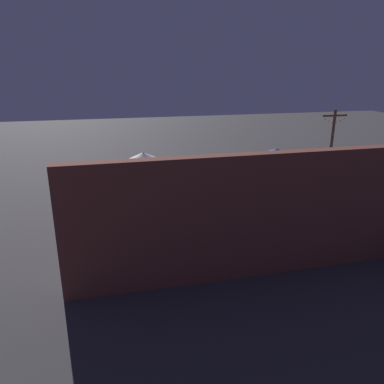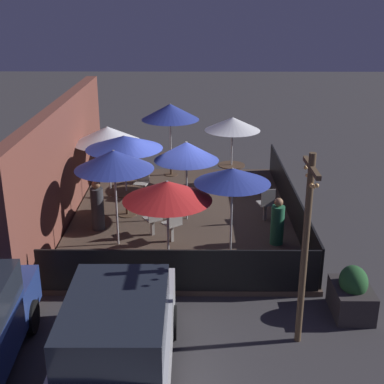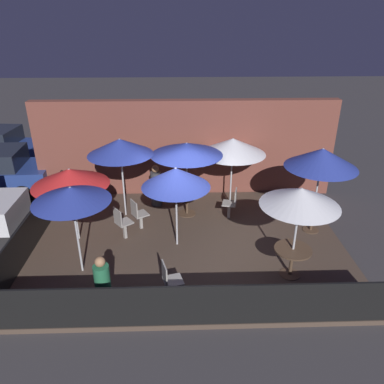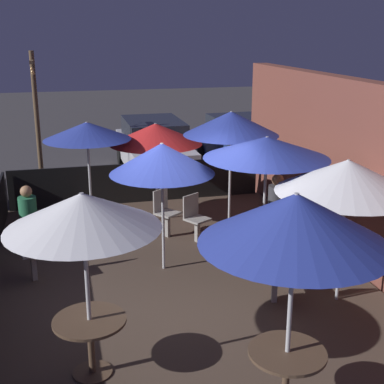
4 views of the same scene
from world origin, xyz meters
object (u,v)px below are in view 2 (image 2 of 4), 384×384
Objects in this scene: patio_umbrella_4 at (114,160)px; patron_1 at (277,223)px; dining_table_0 at (171,159)px; dining_table_2 at (231,169)px; patio_umbrella_0 at (170,112)px; patio_umbrella_1 at (124,142)px; patio_chair_2 at (153,218)px; dining_table_1 at (126,195)px; patio_chair_3 at (173,223)px; patio_umbrella_2 at (233,124)px; planter_box at (352,294)px; parked_car_0 at (117,343)px; patron_0 at (97,207)px; patio_chair_0 at (142,182)px; patio_umbrella_6 at (108,135)px; patio_umbrella_5 at (232,176)px; patio_umbrella_7 at (167,191)px; light_post at (306,241)px; patio_umbrella_3 at (186,151)px; patio_chair_1 at (266,203)px.

patron_1 is at bearing -89.06° from patio_umbrella_4.
dining_table_2 reaches higher than dining_table_0.
patio_umbrella_0 reaches higher than patio_umbrella_1.
dining_table_1 is at bearing -0.00° from patio_chair_2.
patio_chair_3 is at bearing -142.45° from dining_table_1.
patio_umbrella_2 is 2.47× the size of patio_chair_2.
patio_chair_3 is at bearing 50.94° from planter_box.
parked_car_0 is at bearing 165.64° from patio_umbrella_2.
patron_0 is at bearing 35.09° from patio_umbrella_4.
patio_chair_0 is at bearing -18.53° from patio_chair_3.
patio_umbrella_6 is at bearing -4.97° from patio_chair_3.
patron_1 is at bearing -57.75° from patio_umbrella_5.
patio_umbrella_0 reaches higher than dining_table_2.
patio_umbrella_5 reaches higher than patio_umbrella_7.
light_post is (-3.07, -1.07, -0.14)m from patio_umbrella_5.
patio_umbrella_3 is at bearing -8.88° from parked_car_0.
dining_table_2 is 0.91× the size of patio_chair_3.
patio_chair_0 is at bearing 48.29° from patio_chair_1.
planter_box is at bearing -133.68° from patio_umbrella_5.
patio_umbrella_4 is 1.18× the size of patio_umbrella_7.
dining_table_1 is (1.90, 0.00, -1.63)m from patio_umbrella_4.
patio_umbrella_2 is at bearing -52.24° from dining_table_1.
patio_chair_2 is (-3.79, 2.23, -0.08)m from dining_table_2.
dining_table_1 is at bearing 0.14° from patio_umbrella_4.
patio_umbrella_1 is 2.50× the size of patio_chair_2.
patio_umbrella_0 is 10.55m from parked_car_0.
patio_umbrella_1 is at bearing -154.56° from patio_umbrella_6.
patio_umbrella_6 is (4.01, 3.44, -0.09)m from patio_umbrella_5.
patron_1 is (-1.83, -3.97, -0.02)m from dining_table_1.
patron_0 is at bearing 64.63° from patio_umbrella_5.
patio_chair_0 is at bearing -19.92° from patio_chair_2.
patio_umbrella_1 reaches higher than patio_umbrella_2.
patio_chair_1 is at bearing 76.62° from patio_chair_0.
parked_car_0 is (-5.01, -0.70, -1.48)m from patio_umbrella_4.
patio_chair_1 is at bearing -112.22° from patio_umbrella_6.
patio_umbrella_2 reaches higher than patio_chair_2.
patio_umbrella_7 is 3.18m from patron_1.
light_post is at bearing 174.83° from patio_chair_3.
patio_chair_3 reaches higher than patio_chair_0.
dining_table_2 is at bearing -59.80° from patio_chair_3.
patio_umbrella_2 is 4.18m from dining_table_1.
patio_umbrella_0 is 2.81m from dining_table_2.
patio_chair_2 is at bearing -148.54° from dining_table_1.
patron_0 is at bearing -179.22° from patio_umbrella_6.
planter_box is (-2.97, -3.66, -0.20)m from patio_chair_3.
patron_0 is at bearing 56.32° from planter_box.
patio_umbrella_0 reaches higher than patio_umbrella_7.
dining_table_1 is at bearing 68.14° from patio_chair_1.
patio_umbrella_6 is at bearing 104.43° from dining_table_2.
patron_1 is (-0.86, -4.61, -0.07)m from patron_0.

